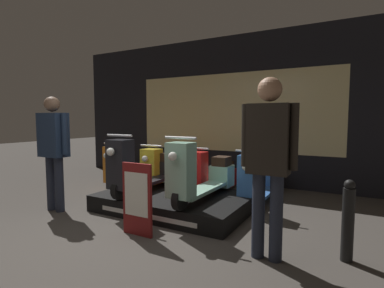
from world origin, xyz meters
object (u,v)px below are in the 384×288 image
at_px(scooter_display_right, 202,175).
at_px(person_left_browsing, 53,143).
at_px(scooter_display_left, 145,170).
at_px(scooter_backrow_2, 211,177).
at_px(person_right_browsing, 268,154).
at_px(scooter_backrow_1, 169,172).
at_px(scooter_backrow_3, 260,182).
at_px(street_bollard, 348,221).
at_px(scooter_backrow_0, 133,169).
at_px(price_sign_board, 137,199).

relative_size(scooter_display_right, person_left_browsing, 0.98).
xyz_separation_m(scooter_display_left, scooter_backrow_2, (0.64, 1.12, -0.25)).
xyz_separation_m(scooter_display_left, scooter_display_right, (1.02, 0.00, 0.00)).
xyz_separation_m(scooter_display_right, person_right_browsing, (1.19, -0.86, 0.47)).
distance_m(scooter_backrow_1, scooter_backrow_3, 1.85).
xyz_separation_m(person_left_browsing, street_bollard, (4.00, 0.34, -0.63)).
xyz_separation_m(scooter_display_left, person_left_browsing, (-1.08, -0.86, 0.44)).
xyz_separation_m(scooter_backrow_0, scooter_backrow_3, (2.77, 0.00, 0.00)).
xyz_separation_m(person_right_browsing, street_bollard, (0.71, 0.34, -0.66)).
height_order(price_sign_board, street_bollard, price_sign_board).
height_order(scooter_backrow_0, price_sign_board, scooter_backrow_0).
xyz_separation_m(scooter_display_left, scooter_backrow_0, (-1.21, 1.12, -0.25)).
relative_size(scooter_display_right, scooter_backrow_0, 1.00).
relative_size(scooter_backrow_0, scooter_backrow_3, 1.00).
height_order(scooter_backrow_0, person_right_browsing, person_right_browsing).
relative_size(scooter_backrow_3, person_left_browsing, 0.98).
relative_size(scooter_display_left, person_right_browsing, 0.94).
xyz_separation_m(scooter_backrow_0, scooter_backrow_2, (1.85, 0.00, 0.00)).
relative_size(scooter_display_left, scooter_backrow_0, 1.00).
height_order(scooter_display_right, scooter_backrow_2, scooter_display_right).
height_order(scooter_display_left, price_sign_board, scooter_display_left).
bearing_deg(scooter_backrow_0, person_left_browsing, -86.21).
distance_m(scooter_backrow_0, street_bollard, 4.44).
height_order(scooter_backrow_2, person_left_browsing, person_left_browsing).
height_order(scooter_display_left, scooter_display_right, same).
bearing_deg(scooter_backrow_3, person_left_browsing, -143.17).
distance_m(person_right_browsing, price_sign_board, 1.67).
bearing_deg(scooter_backrow_1, scooter_backrow_0, 180.00).
bearing_deg(scooter_backrow_0, street_bollard, -21.59).
bearing_deg(scooter_backrow_3, person_right_browsing, -71.94).
xyz_separation_m(person_right_browsing, price_sign_board, (-1.54, -0.15, -0.63)).
xyz_separation_m(scooter_backrow_2, person_right_browsing, (1.57, -1.98, 0.72)).
height_order(scooter_backrow_1, scooter_backrow_2, same).
bearing_deg(scooter_display_right, scooter_backrow_3, 64.13).
relative_size(scooter_backrow_0, person_right_browsing, 0.94).
relative_size(scooter_display_left, scooter_display_right, 1.00).
height_order(scooter_display_right, scooter_backrow_1, scooter_display_right).
relative_size(scooter_backrow_2, person_left_browsing, 0.98).
bearing_deg(scooter_backrow_2, scooter_display_left, -119.69).
distance_m(scooter_backrow_3, person_left_browsing, 3.37).
distance_m(person_right_browsing, street_bollard, 1.03).
distance_m(scooter_display_right, scooter_backrow_1, 1.74).
bearing_deg(scooter_display_right, price_sign_board, -109.32).
bearing_deg(person_left_browsing, price_sign_board, -5.07).
height_order(scooter_backrow_0, scooter_backrow_1, same).
bearing_deg(scooter_display_left, street_bollard, -10.01).
bearing_deg(person_left_browsing, scooter_backrow_2, 49.04).
bearing_deg(scooter_backrow_3, scooter_backrow_1, 180.00).
height_order(person_left_browsing, person_right_browsing, person_right_browsing).
distance_m(scooter_backrow_2, person_left_browsing, 2.71).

